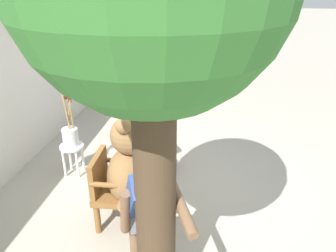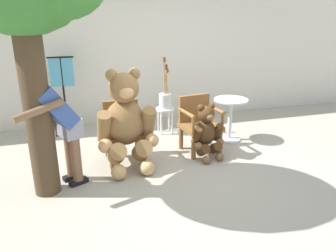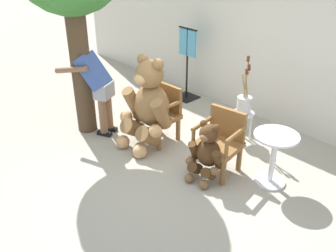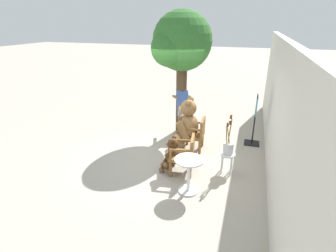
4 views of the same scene
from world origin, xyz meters
name	(u,v)px [view 1 (image 1 of 4)]	position (x,y,z in m)	size (l,w,h in m)	color
ground_plane	(171,194)	(0.00, 0.00, 0.00)	(60.00, 60.00, 0.00)	#A8A091
wooden_chair_left	(114,187)	(-0.59, 0.57, 0.46)	(0.58, 0.54, 0.86)	brown
wooden_chair_right	(138,140)	(0.58, 0.57, 0.46)	(0.63, 0.60, 0.86)	brown
teddy_bear_large	(135,172)	(-0.59, 0.31, 0.68)	(0.83, 0.79, 1.39)	olive
teddy_bear_small	(158,145)	(0.60, 0.28, 0.40)	(0.50, 0.50, 0.82)	#4C3019
person_visitor	(148,209)	(-1.45, -0.01, 0.89)	(0.73, 0.70, 1.49)	black
white_stool	(72,152)	(0.29, 1.47, 0.36)	(0.34, 0.34, 0.46)	silver
brush_bucket	(70,135)	(0.29, 1.47, 0.63)	(0.22, 0.22, 0.89)	silver
round_side_table	(132,122)	(1.24, 0.82, 0.45)	(0.56, 0.56, 0.72)	silver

